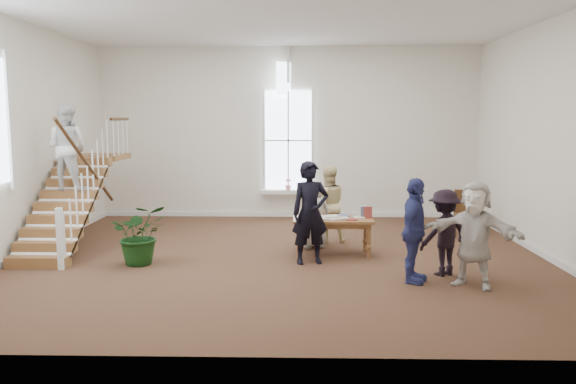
{
  "coord_description": "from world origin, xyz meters",
  "views": [
    {
      "loc": [
        0.34,
        -10.44,
        2.65
      ],
      "look_at": [
        0.09,
        0.4,
        1.21
      ],
      "focal_mm": 35.0,
      "sensor_mm": 36.0,
      "label": 1
    }
  ],
  "objects_px": {
    "library_table": "(332,223)",
    "woman_cluster_a": "(414,231)",
    "police_officer": "(310,213)",
    "side_chair": "(464,210)",
    "floor_plant": "(140,234)",
    "elderly_woman": "(314,213)",
    "woman_cluster_c": "(474,234)",
    "woman_cluster_b": "(444,233)",
    "person_yellow": "(328,204)"
  },
  "relations": [
    {
      "from": "library_table",
      "to": "elderly_woman",
      "type": "xyz_separation_m",
      "value": [
        -0.33,
        0.61,
        0.08
      ]
    },
    {
      "from": "elderly_woman",
      "to": "woman_cluster_a",
      "type": "xyz_separation_m",
      "value": [
        1.55,
        -2.42,
        0.14
      ]
    },
    {
      "from": "floor_plant",
      "to": "side_chair",
      "type": "distance_m",
      "value": 7.09
    },
    {
      "from": "woman_cluster_b",
      "to": "side_chair",
      "type": "xyz_separation_m",
      "value": [
        1.26,
        3.21,
        -0.15
      ]
    },
    {
      "from": "side_chair",
      "to": "woman_cluster_c",
      "type": "bearing_deg",
      "value": -91.4
    },
    {
      "from": "library_table",
      "to": "elderly_woman",
      "type": "distance_m",
      "value": 0.7
    },
    {
      "from": "elderly_woman",
      "to": "woman_cluster_a",
      "type": "height_order",
      "value": "woman_cluster_a"
    },
    {
      "from": "elderly_woman",
      "to": "woman_cluster_a",
      "type": "relative_size",
      "value": 0.84
    },
    {
      "from": "police_officer",
      "to": "woman_cluster_b",
      "type": "height_order",
      "value": "police_officer"
    },
    {
      "from": "woman_cluster_c",
      "to": "floor_plant",
      "type": "bearing_deg",
      "value": -160.67
    },
    {
      "from": "woman_cluster_c",
      "to": "side_chair",
      "type": "distance_m",
      "value": 3.98
    },
    {
      "from": "elderly_woman",
      "to": "floor_plant",
      "type": "height_order",
      "value": "elderly_woman"
    },
    {
      "from": "person_yellow",
      "to": "woman_cluster_a",
      "type": "bearing_deg",
      "value": 103.3
    },
    {
      "from": "woman_cluster_a",
      "to": "police_officer",
      "type": "bearing_deg",
      "value": 77.8
    },
    {
      "from": "police_officer",
      "to": "woman_cluster_c",
      "type": "bearing_deg",
      "value": -42.16
    },
    {
      "from": "police_officer",
      "to": "side_chair",
      "type": "xyz_separation_m",
      "value": [
        3.51,
        2.49,
        -0.36
      ]
    },
    {
      "from": "person_yellow",
      "to": "floor_plant",
      "type": "relative_size",
      "value": 1.49
    },
    {
      "from": "floor_plant",
      "to": "woman_cluster_a",
      "type": "bearing_deg",
      "value": -12.33
    },
    {
      "from": "library_table",
      "to": "floor_plant",
      "type": "xyz_separation_m",
      "value": [
        -3.52,
        -0.78,
        -0.08
      ]
    },
    {
      "from": "floor_plant",
      "to": "person_yellow",
      "type": "bearing_deg",
      "value": 28.42
    },
    {
      "from": "elderly_woman",
      "to": "woman_cluster_b",
      "type": "bearing_deg",
      "value": 120.58
    },
    {
      "from": "elderly_woman",
      "to": "woman_cluster_c",
      "type": "relative_size",
      "value": 0.85
    },
    {
      "from": "library_table",
      "to": "woman_cluster_a",
      "type": "relative_size",
      "value": 0.9
    },
    {
      "from": "library_table",
      "to": "person_yellow",
      "type": "distance_m",
      "value": 1.12
    },
    {
      "from": "library_table",
      "to": "person_yellow",
      "type": "relative_size",
      "value": 0.94
    },
    {
      "from": "police_officer",
      "to": "floor_plant",
      "type": "relative_size",
      "value": 1.7
    },
    {
      "from": "library_table",
      "to": "police_officer",
      "type": "height_order",
      "value": "police_officer"
    },
    {
      "from": "police_officer",
      "to": "floor_plant",
      "type": "distance_m",
      "value": 3.11
    },
    {
      "from": "person_yellow",
      "to": "elderly_woman",
      "type": "bearing_deg",
      "value": 49.17
    },
    {
      "from": "police_officer",
      "to": "side_chair",
      "type": "height_order",
      "value": "police_officer"
    },
    {
      "from": "library_table",
      "to": "woman_cluster_a",
      "type": "height_order",
      "value": "woman_cluster_a"
    },
    {
      "from": "library_table",
      "to": "police_officer",
      "type": "distance_m",
      "value": 0.83
    },
    {
      "from": "woman_cluster_c",
      "to": "floor_plant",
      "type": "xyz_separation_m",
      "value": [
        -5.63,
        1.23,
        -0.29
      ]
    },
    {
      "from": "elderly_woman",
      "to": "woman_cluster_c",
      "type": "bearing_deg",
      "value": 116.16
    },
    {
      "from": "elderly_woman",
      "to": "floor_plant",
      "type": "bearing_deg",
      "value": 6.59
    },
    {
      "from": "woman_cluster_b",
      "to": "woman_cluster_c",
      "type": "bearing_deg",
      "value": 86.17
    },
    {
      "from": "person_yellow",
      "to": "side_chair",
      "type": "xyz_separation_m",
      "value": [
        3.11,
        0.74,
        -0.24
      ]
    },
    {
      "from": "woman_cluster_a",
      "to": "floor_plant",
      "type": "relative_size",
      "value": 1.54
    },
    {
      "from": "woman_cluster_a",
      "to": "side_chair",
      "type": "bearing_deg",
      "value": -3.82
    },
    {
      "from": "police_officer",
      "to": "person_yellow",
      "type": "distance_m",
      "value": 1.8
    },
    {
      "from": "woman_cluster_a",
      "to": "woman_cluster_b",
      "type": "bearing_deg",
      "value": -30.0
    },
    {
      "from": "elderly_woman",
      "to": "floor_plant",
      "type": "relative_size",
      "value": 1.29
    },
    {
      "from": "police_officer",
      "to": "woman_cluster_b",
      "type": "xyz_separation_m",
      "value": [
        2.25,
        -0.72,
        -0.21
      ]
    },
    {
      "from": "elderly_woman",
      "to": "floor_plant",
      "type": "distance_m",
      "value": 3.47
    },
    {
      "from": "woman_cluster_a",
      "to": "woman_cluster_c",
      "type": "relative_size",
      "value": 1.01
    },
    {
      "from": "woman_cluster_c",
      "to": "floor_plant",
      "type": "distance_m",
      "value": 5.77
    },
    {
      "from": "woman_cluster_a",
      "to": "side_chair",
      "type": "height_order",
      "value": "woman_cluster_a"
    },
    {
      "from": "person_yellow",
      "to": "woman_cluster_a",
      "type": "height_order",
      "value": "woman_cluster_a"
    },
    {
      "from": "library_table",
      "to": "woman_cluster_b",
      "type": "bearing_deg",
      "value": -37.33
    },
    {
      "from": "person_yellow",
      "to": "woman_cluster_b",
      "type": "xyz_separation_m",
      "value": [
        1.85,
        -2.47,
        -0.09
      ]
    }
  ]
}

